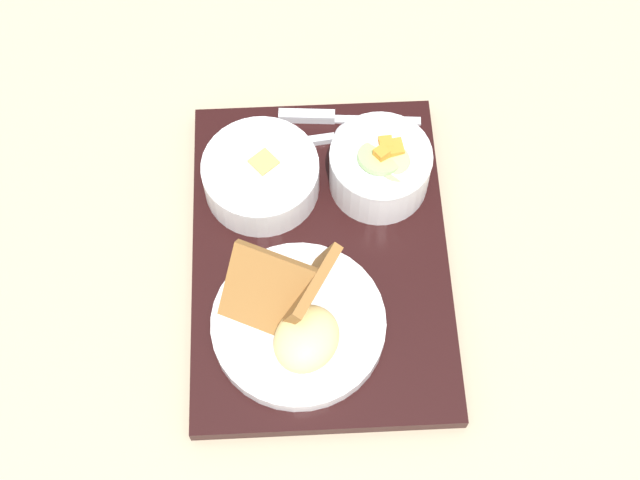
{
  "coord_description": "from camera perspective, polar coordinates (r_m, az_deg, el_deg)",
  "views": [
    {
      "loc": [
        0.43,
        0.02,
        0.89
      ],
      "look_at": [
        0.0,
        0.0,
        0.05
      ],
      "focal_mm": 50.0,
      "sensor_mm": 36.0,
      "label": 1
    }
  ],
  "objects": [
    {
      "name": "ground_plane",
      "position": [
        0.99,
        0.0,
        -1.28
      ],
      "size": [
        4.0,
        4.0,
        0.0
      ],
      "primitive_type": "plane",
      "color": "tan"
    },
    {
      "name": "serving_tray",
      "position": [
        0.98,
        0.0,
        -1.04
      ],
      "size": [
        0.41,
        0.31,
        0.02
      ],
      "color": "black",
      "rests_on": "ground_plane"
    },
    {
      "name": "bowl_salad",
      "position": [
        0.98,
        3.87,
        4.71
      ],
      "size": [
        0.11,
        0.11,
        0.07
      ],
      "color": "white",
      "rests_on": "serving_tray"
    },
    {
      "name": "bowl_soup",
      "position": [
        0.99,
        -3.8,
        4.2
      ],
      "size": [
        0.13,
        0.13,
        0.05
      ],
      "color": "white",
      "rests_on": "serving_tray"
    },
    {
      "name": "plate_main",
      "position": [
        0.91,
        -1.43,
        -5.22
      ],
      "size": [
        0.18,
        0.18,
        0.09
      ],
      "color": "white",
      "rests_on": "serving_tray"
    },
    {
      "name": "knife",
      "position": [
        1.05,
        0.19,
        7.87
      ],
      "size": [
        0.01,
        0.17,
        0.01
      ],
      "rotation": [
        0.0,
        0.0,
        1.59
      ],
      "color": "silver",
      "rests_on": "serving_tray"
    },
    {
      "name": "spoon",
      "position": [
        1.04,
        0.77,
        6.58
      ],
      "size": [
        0.06,
        0.17,
        0.01
      ],
      "rotation": [
        0.0,
        0.0,
        1.78
      ],
      "color": "silver",
      "rests_on": "serving_tray"
    }
  ]
}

